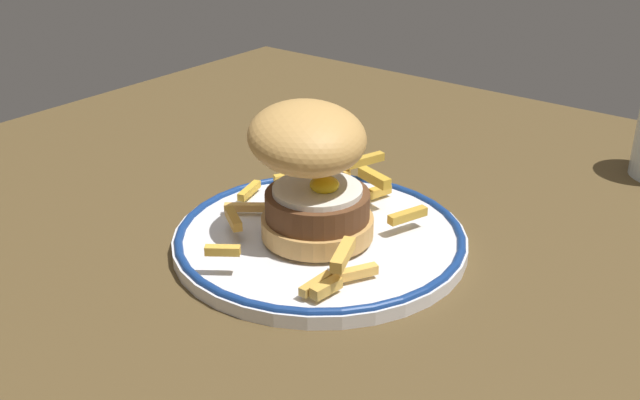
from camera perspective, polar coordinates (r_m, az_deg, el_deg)
ground_plane at (r=70.11cm, az=-4.48°, el=-4.66°), size 112.12×98.25×4.00cm
dinner_plate at (r=67.97cm, az=-0.00°, el=-2.87°), size 26.66×26.66×1.60cm
burger at (r=64.43cm, az=-0.63°, el=2.27°), size 14.30×14.56×12.52cm
fries_pile at (r=68.86cm, az=0.49°, el=-0.63°), size 25.73×19.73×2.93cm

